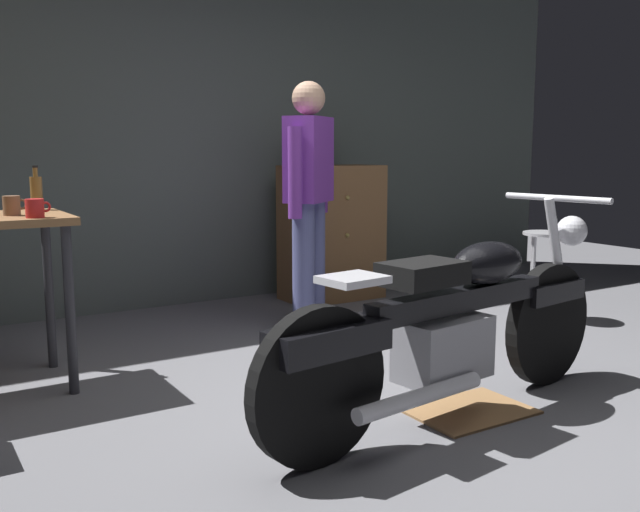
% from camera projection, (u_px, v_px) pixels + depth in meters
% --- Properties ---
extents(ground_plane, '(12.00, 12.00, 0.00)m').
position_uv_depth(ground_plane, '(387.00, 412.00, 3.31)').
color(ground_plane, slate).
extents(back_wall, '(8.00, 0.12, 3.10)m').
position_uv_depth(back_wall, '(171.00, 107.00, 5.43)').
color(back_wall, '#56605B').
rests_on(back_wall, ground_plane).
extents(motorcycle, '(2.18, 0.66, 1.00)m').
position_uv_depth(motorcycle, '(454.00, 322.00, 3.18)').
color(motorcycle, black).
rests_on(motorcycle, ground_plane).
extents(person_standing, '(0.47, 0.41, 1.67)m').
position_uv_depth(person_standing, '(309.00, 195.00, 4.68)').
color(person_standing, '#53588D').
rests_on(person_standing, ground_plane).
extents(shop_stool, '(0.32, 0.32, 0.64)m').
position_uv_depth(shop_stool, '(545.00, 252.00, 5.05)').
color(shop_stool, '#B2B2B7').
rests_on(shop_stool, ground_plane).
extents(wooden_dresser, '(0.80, 0.47, 1.10)m').
position_uv_depth(wooden_dresser, '(332.00, 233.00, 5.77)').
color(wooden_dresser, brown).
rests_on(wooden_dresser, ground_plane).
extents(drip_tray, '(0.56, 0.40, 0.01)m').
position_uv_depth(drip_tray, '(470.00, 411.00, 3.31)').
color(drip_tray, olive).
rests_on(drip_tray, ground_plane).
extents(mug_brown_stoneware, '(0.12, 0.08, 0.10)m').
position_uv_depth(mug_brown_stoneware, '(12.00, 206.00, 3.50)').
color(mug_brown_stoneware, brown).
rests_on(mug_brown_stoneware, workbench).
extents(mug_red_diner, '(0.12, 0.09, 0.09)m').
position_uv_depth(mug_red_diner, '(35.00, 208.00, 3.38)').
color(mug_red_diner, red).
rests_on(mug_red_diner, workbench).
extents(bottle, '(0.06, 0.06, 0.24)m').
position_uv_depth(bottle, '(36.00, 192.00, 3.82)').
color(bottle, olive).
rests_on(bottle, workbench).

